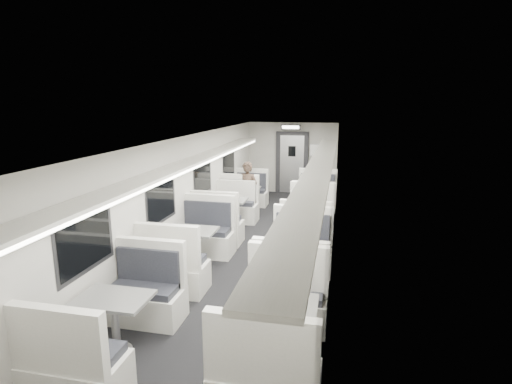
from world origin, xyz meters
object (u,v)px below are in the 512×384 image
at_px(booth_left_b, 227,215).
at_px(booth_right_c, 296,269).
at_px(booth_right_b, 310,223).
at_px(booth_right_a, 315,204).
at_px(exit_sign, 291,127).
at_px(booth_left_c, 191,250).
at_px(passenger, 247,191).
at_px(booth_left_d, 115,324).
at_px(booth_right_d, 278,331).
at_px(vestibule_door, 292,163).
at_px(booth_left_a, 245,199).

height_order(booth_left_b, booth_right_c, booth_left_b).
bearing_deg(booth_right_b, booth_right_a, 90.00).
height_order(booth_left_b, exit_sign, exit_sign).
bearing_deg(booth_left_c, passenger, 85.58).
distance_m(booth_left_d, exit_sign, 9.16).
bearing_deg(booth_right_a, booth_right_b, -90.00).
relative_size(booth_right_d, passenger, 1.43).
xyz_separation_m(booth_right_b, passenger, (-1.74, 1.19, 0.39)).
bearing_deg(vestibule_door, booth_right_b, -77.79).
xyz_separation_m(booth_right_b, booth_right_c, (0.00, -2.64, 0.02)).
xyz_separation_m(booth_left_d, passenger, (0.26, 5.96, 0.39)).
bearing_deg(booth_right_d, booth_right_b, 90.00).
relative_size(booth_right_b, passenger, 1.39).
bearing_deg(exit_sign, vestibule_door, 90.00).
relative_size(booth_left_b, booth_right_b, 1.06).
bearing_deg(booth_left_d, booth_left_b, 90.00).
relative_size(booth_left_b, booth_right_d, 1.02).
xyz_separation_m(booth_left_a, booth_left_b, (0.00, -1.78, 0.04)).
distance_m(booth_left_b, passenger, 1.10).
bearing_deg(vestibule_door, booth_left_a, -110.62).
distance_m(booth_left_a, booth_right_a, 2.01).
relative_size(booth_left_a, booth_right_c, 0.91).
xyz_separation_m(booth_right_d, vestibule_door, (-1.00, 9.13, 0.64)).
bearing_deg(booth_right_a, passenger, -161.96).
distance_m(booth_left_a, passenger, 0.92).
bearing_deg(exit_sign, booth_right_c, -81.60).
bearing_deg(booth_right_b, booth_left_b, 174.81).
distance_m(booth_left_c, exit_sign, 6.68).
distance_m(booth_left_c, passenger, 3.42).
height_order(booth_left_b, booth_right_b, booth_left_b).
height_order(booth_left_a, booth_left_b, booth_left_b).
bearing_deg(passenger, booth_right_a, 31.33).
bearing_deg(booth_right_c, booth_left_d, -133.18).
xyz_separation_m(booth_right_d, exit_sign, (-1.00, 8.64, 1.88)).
height_order(booth_left_a, booth_left_c, booth_left_c).
bearing_deg(booth_left_a, booth_left_b, -90.00).
bearing_deg(booth_left_a, booth_right_d, -72.82).
bearing_deg(booth_left_b, booth_right_b, -5.19).
relative_size(booth_left_d, exit_sign, 3.49).
xyz_separation_m(booth_left_d, exit_sign, (1.00, 8.90, 1.89)).
distance_m(booth_right_a, booth_right_c, 4.39).
relative_size(booth_left_c, booth_right_c, 1.01).
distance_m(booth_right_b, booth_right_c, 2.64).
bearing_deg(booth_left_c, booth_right_b, 47.79).
bearing_deg(booth_right_a, booth_left_c, -116.81).
distance_m(booth_left_b, booth_right_d, 5.10).
height_order(booth_left_d, passenger, passenger).
relative_size(booth_left_b, vestibule_door, 1.08).
height_order(booth_left_a, vestibule_door, vestibule_door).
relative_size(booth_left_d, passenger, 1.39).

